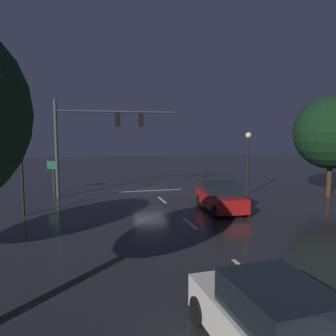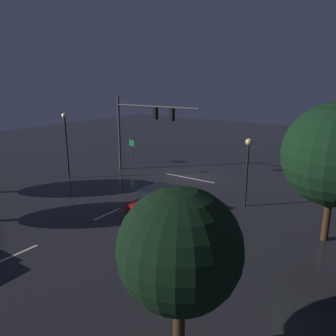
% 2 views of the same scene
% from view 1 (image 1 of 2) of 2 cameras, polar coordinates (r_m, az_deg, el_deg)
% --- Properties ---
extents(ground_plane, '(80.00, 80.00, 0.00)m').
position_cam_1_polar(ground_plane, '(26.14, -3.09, -3.86)').
color(ground_plane, '#232326').
extents(traffic_signal_assembly, '(8.56, 0.47, 6.80)m').
position_cam_1_polar(traffic_signal_assembly, '(23.83, -12.33, 6.43)').
color(traffic_signal_assembly, '#383A3D').
rests_on(traffic_signal_assembly, ground_plane).
extents(lane_dash_far, '(0.16, 2.20, 0.01)m').
position_cam_1_polar(lane_dash_far, '(22.30, -1.05, -5.56)').
color(lane_dash_far, beige).
rests_on(lane_dash_far, ground_plane).
extents(lane_dash_mid, '(0.16, 2.20, 0.01)m').
position_cam_1_polar(lane_dash_mid, '(16.68, 3.82, -9.56)').
color(lane_dash_mid, beige).
rests_on(lane_dash_mid, ground_plane).
extents(lane_dash_near, '(0.16, 2.20, 0.01)m').
position_cam_1_polar(lane_dash_near, '(11.46, 13.73, -17.16)').
color(lane_dash_near, beige).
rests_on(lane_dash_near, ground_plane).
extents(stop_bar, '(5.00, 0.16, 0.01)m').
position_cam_1_polar(stop_bar, '(25.90, -2.98, -3.94)').
color(stop_bar, beige).
rests_on(stop_bar, ground_plane).
extents(car_approaching, '(2.16, 4.47, 1.70)m').
position_cam_1_polar(car_approaching, '(19.36, 9.15, -5.02)').
color(car_approaching, maroon).
rests_on(car_approaching, ground_plane).
extents(car_distant, '(2.06, 4.43, 1.70)m').
position_cam_1_polar(car_distant, '(7.28, 17.67, -24.70)').
color(car_distant, silver).
rests_on(car_distant, ground_plane).
extents(street_lamp_left_kerb, '(0.44, 0.44, 4.58)m').
position_cam_1_polar(street_lamp_left_kerb, '(24.53, 13.76, 2.96)').
color(street_lamp_left_kerb, black).
rests_on(street_lamp_left_kerb, ground_plane).
extents(street_lamp_right_kerb, '(0.44, 0.44, 5.57)m').
position_cam_1_polar(street_lamp_right_kerb, '(19.25, -24.26, 3.60)').
color(street_lamp_right_kerb, black).
rests_on(street_lamp_right_kerb, ground_plane).
extents(route_sign, '(0.88, 0.29, 2.46)m').
position_cam_1_polar(route_sign, '(26.27, -19.36, -0.23)').
color(route_sign, '#383A3D').
rests_on(route_sign, ground_plane).
extents(tree_left_near, '(5.17, 5.17, 7.16)m').
position_cam_1_polar(tree_left_near, '(25.78, 26.57, 5.59)').
color(tree_left_near, '#382314').
rests_on(tree_left_near, ground_plane).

